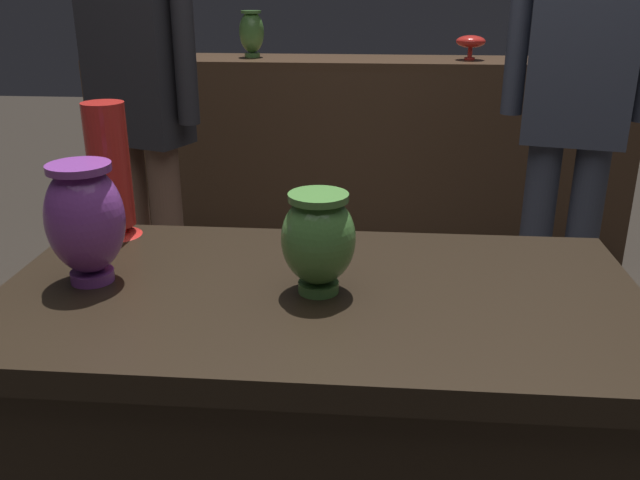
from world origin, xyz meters
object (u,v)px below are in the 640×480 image
object	(u,v)px
shelf_vase_left	(252,32)
visitor_near_right	(578,91)
shelf_vase_right	(471,42)
visitor_near_left	(139,95)
vase_left_accent	(84,219)
vase_centerpiece	(321,239)
vase_tall_behind	(110,174)

from	to	relation	value
shelf_vase_left	visitor_near_right	world-z (taller)	visitor_near_right
shelf_vase_right	visitor_near_left	world-z (taller)	visitor_near_left
visitor_near_right	vase_left_accent	bearing A→B (deg)	57.38
vase_centerpiece	visitor_near_left	distance (m)	1.31
vase_left_accent	shelf_vase_right	bearing A→B (deg)	66.48
vase_left_accent	vase_centerpiece	bearing A→B (deg)	-0.97
visitor_near_left	vase_tall_behind	bearing A→B (deg)	125.88
vase_left_accent	visitor_near_right	xyz separation A→B (m)	(1.17, 1.11, 0.08)
vase_left_accent	shelf_vase_right	world-z (taller)	shelf_vase_right
vase_left_accent	shelf_vase_left	xyz separation A→B (m)	(-0.08, 2.23, 0.18)
vase_centerpiece	visitor_near_right	size ratio (longest dim) A/B	0.11
vase_left_accent	visitor_near_right	distance (m)	1.62
vase_left_accent	visitor_near_left	size ratio (longest dim) A/B	0.14
shelf_vase_right	visitor_near_right	size ratio (longest dim) A/B	0.08
shelf_vase_left	visitor_near_right	distance (m)	1.68
shelf_vase_right	visitor_near_left	size ratio (longest dim) A/B	0.08
vase_tall_behind	shelf_vase_right	size ratio (longest dim) A/B	2.19
vase_centerpiece	vase_tall_behind	size ratio (longest dim) A/B	0.63
vase_tall_behind	vase_left_accent	size ratio (longest dim) A/B	1.29
vase_left_accent	visitor_near_right	world-z (taller)	visitor_near_right
vase_tall_behind	vase_left_accent	bearing A→B (deg)	-79.60
visitor_near_left	shelf_vase_left	bearing A→B (deg)	-77.52
vase_centerpiece	vase_tall_behind	bearing A→B (deg)	151.80
visitor_near_left	vase_left_accent	bearing A→B (deg)	124.94
vase_left_accent	visitor_near_left	distance (m)	1.12
vase_left_accent	visitor_near_left	bearing A→B (deg)	103.57
vase_tall_behind	shelf_vase_left	bearing A→B (deg)	91.10
vase_centerpiece	visitor_near_right	world-z (taller)	visitor_near_right
vase_tall_behind	visitor_near_left	xyz separation A→B (m)	(-0.22, 0.84, 0.04)
vase_left_accent	visitor_near_left	world-z (taller)	visitor_near_left
vase_tall_behind	vase_left_accent	world-z (taller)	vase_tall_behind
vase_tall_behind	shelf_vase_right	world-z (taller)	shelf_vase_right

